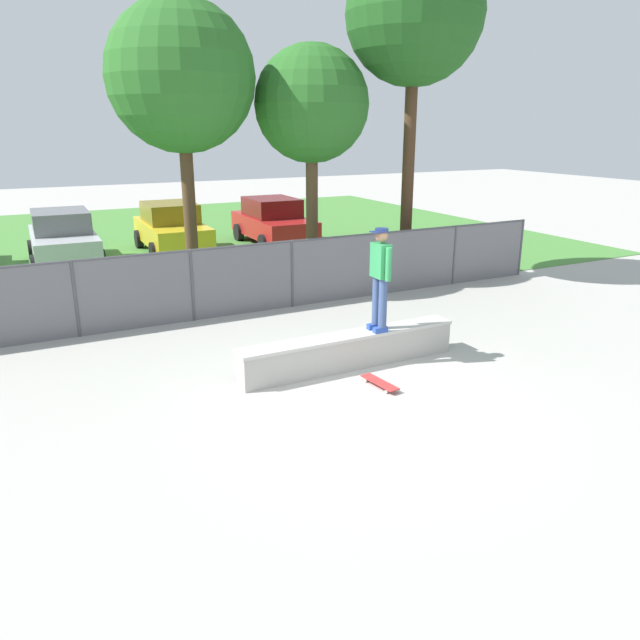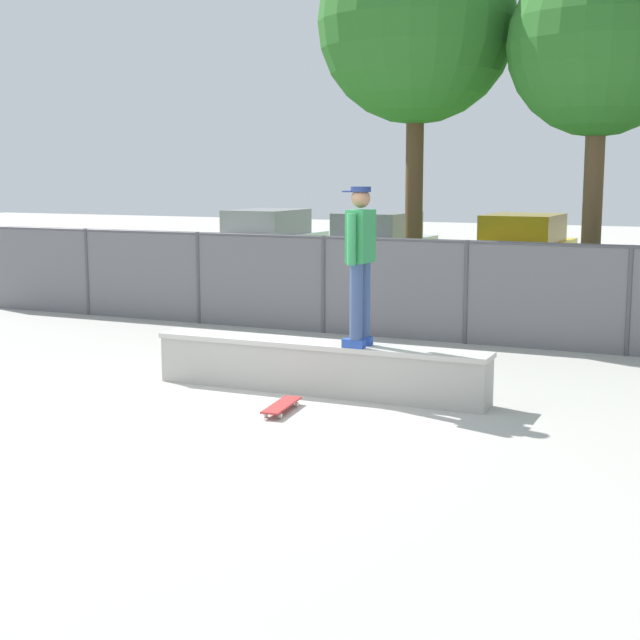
{
  "view_description": "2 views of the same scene",
  "coord_description": "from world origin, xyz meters",
  "px_view_note": "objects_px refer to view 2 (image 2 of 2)",
  "views": [
    {
      "loc": [
        -4.61,
        -7.39,
        4.14
      ],
      "look_at": [
        0.02,
        1.67,
        0.9
      ],
      "focal_mm": 34.38,
      "sensor_mm": 36.0,
      "label": 1
    },
    {
      "loc": [
        5.11,
        -8.56,
        2.62
      ],
      "look_at": [
        0.74,
        1.03,
        0.96
      ],
      "focal_mm": 52.91,
      "sensor_mm": 36.0,
      "label": 2
    }
  ],
  "objects_px": {
    "car_silver": "(376,247)",
    "car_yellow": "(521,250)",
    "skateboard": "(282,405)",
    "tree_near_left": "(417,25)",
    "concrete_ledge": "(318,367)",
    "car_white": "(265,241)",
    "skateboarder": "(360,258)",
    "tree_near_right": "(599,46)"
  },
  "relations": [
    {
      "from": "tree_near_left",
      "to": "tree_near_right",
      "type": "height_order",
      "value": "tree_near_left"
    },
    {
      "from": "skateboarder",
      "to": "tree_near_left",
      "type": "xyz_separation_m",
      "value": [
        -1.56,
        6.45,
        3.55
      ]
    },
    {
      "from": "tree_near_left",
      "to": "tree_near_right",
      "type": "distance_m",
      "value": 3.3
    },
    {
      "from": "car_white",
      "to": "tree_near_right",
      "type": "bearing_deg",
      "value": -32.66
    },
    {
      "from": "car_yellow",
      "to": "tree_near_right",
      "type": "bearing_deg",
      "value": -67.35
    },
    {
      "from": "concrete_ledge",
      "to": "car_yellow",
      "type": "xyz_separation_m",
      "value": [
        -0.2,
        11.78,
        0.53
      ]
    },
    {
      "from": "tree_near_right",
      "to": "car_white",
      "type": "distance_m",
      "value": 11.56
    },
    {
      "from": "tree_near_left",
      "to": "car_silver",
      "type": "xyz_separation_m",
      "value": [
        -2.66,
        4.97,
        -4.37
      ]
    },
    {
      "from": "car_white",
      "to": "tree_near_left",
      "type": "bearing_deg",
      "value": -42.57
    },
    {
      "from": "concrete_ledge",
      "to": "car_yellow",
      "type": "distance_m",
      "value": 11.8
    },
    {
      "from": "concrete_ledge",
      "to": "tree_near_right",
      "type": "distance_m",
      "value": 7.69
    },
    {
      "from": "skateboard",
      "to": "tree_near_left",
      "type": "bearing_deg",
      "value": 97.84
    },
    {
      "from": "tree_near_left",
      "to": "skateboarder",
      "type": "bearing_deg",
      "value": -76.36
    },
    {
      "from": "skateboarder",
      "to": "tree_near_left",
      "type": "distance_m",
      "value": 7.53
    },
    {
      "from": "concrete_ledge",
      "to": "tree_near_left",
      "type": "xyz_separation_m",
      "value": [
        -1.01,
        6.38,
        4.89
      ]
    },
    {
      "from": "skateboard",
      "to": "tree_near_left",
      "type": "distance_m",
      "value": 9.05
    },
    {
      "from": "car_white",
      "to": "car_silver",
      "type": "xyz_separation_m",
      "value": [
        3.32,
        -0.52,
        0.0
      ]
    },
    {
      "from": "concrete_ledge",
      "to": "tree_near_left",
      "type": "distance_m",
      "value": 8.11
    },
    {
      "from": "car_silver",
      "to": "car_white",
      "type": "bearing_deg",
      "value": 171.17
    },
    {
      "from": "car_silver",
      "to": "tree_near_left",
      "type": "bearing_deg",
      "value": -61.89
    },
    {
      "from": "skateboard",
      "to": "car_yellow",
      "type": "bearing_deg",
      "value": 90.97
    },
    {
      "from": "skateboarder",
      "to": "car_silver",
      "type": "xyz_separation_m",
      "value": [
        -4.22,
        11.42,
        -0.81
      ]
    },
    {
      "from": "tree_near_left",
      "to": "tree_near_right",
      "type": "xyz_separation_m",
      "value": [
        3.22,
        -0.41,
        -0.59
      ]
    },
    {
      "from": "concrete_ledge",
      "to": "car_silver",
      "type": "bearing_deg",
      "value": 107.88
    },
    {
      "from": "car_white",
      "to": "car_silver",
      "type": "bearing_deg",
      "value": -8.83
    },
    {
      "from": "tree_near_left",
      "to": "tree_near_right",
      "type": "bearing_deg",
      "value": -7.19
    },
    {
      "from": "concrete_ledge",
      "to": "skateboard",
      "type": "xyz_separation_m",
      "value": [
        0.01,
        -1.0,
        -0.24
      ]
    },
    {
      "from": "car_white",
      "to": "skateboard",
      "type": "bearing_deg",
      "value": -61.49
    },
    {
      "from": "skateboarder",
      "to": "tree_near_right",
      "type": "xyz_separation_m",
      "value": [
        1.66,
        6.04,
        2.96
      ]
    },
    {
      "from": "concrete_ledge",
      "to": "skateboarder",
      "type": "height_order",
      "value": "skateboarder"
    },
    {
      "from": "skateboarder",
      "to": "tree_near_right",
      "type": "bearing_deg",
      "value": 74.64
    },
    {
      "from": "car_silver",
      "to": "car_yellow",
      "type": "bearing_deg",
      "value": 7.04
    },
    {
      "from": "skateboarder",
      "to": "car_yellow",
      "type": "xyz_separation_m",
      "value": [
        -0.76,
        11.85,
        -0.81
      ]
    },
    {
      "from": "car_white",
      "to": "car_yellow",
      "type": "relative_size",
      "value": 1.0
    },
    {
      "from": "concrete_ledge",
      "to": "car_white",
      "type": "distance_m",
      "value": 13.78
    },
    {
      "from": "concrete_ledge",
      "to": "skateboarder",
      "type": "distance_m",
      "value": 1.45
    },
    {
      "from": "tree_near_left",
      "to": "tree_near_right",
      "type": "relative_size",
      "value": 1.14
    },
    {
      "from": "concrete_ledge",
      "to": "car_silver",
      "type": "height_order",
      "value": "car_silver"
    },
    {
      "from": "concrete_ledge",
      "to": "car_silver",
      "type": "xyz_separation_m",
      "value": [
        -3.66,
        11.36,
        0.53
      ]
    },
    {
      "from": "concrete_ledge",
      "to": "car_white",
      "type": "xyz_separation_m",
      "value": [
        -6.98,
        11.87,
        0.53
      ]
    },
    {
      "from": "skateboarder",
      "to": "skateboard",
      "type": "distance_m",
      "value": 1.91
    },
    {
      "from": "skateboard",
      "to": "tree_near_left",
      "type": "xyz_separation_m",
      "value": [
        -1.02,
        7.38,
        5.13
      ]
    }
  ]
}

